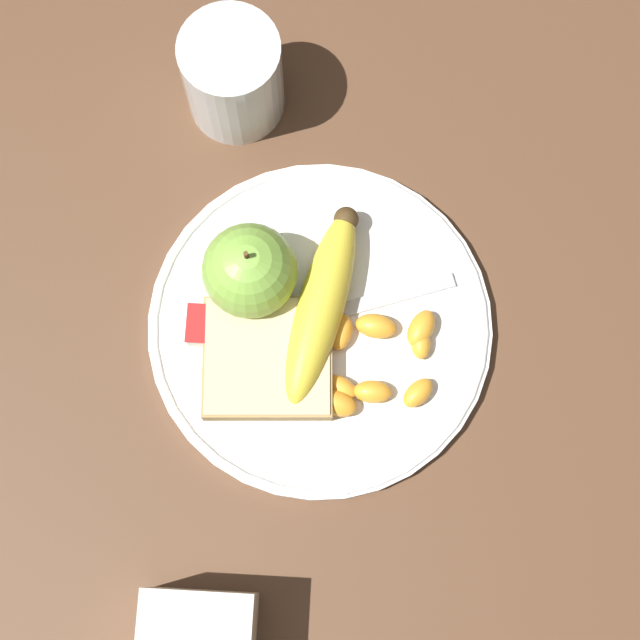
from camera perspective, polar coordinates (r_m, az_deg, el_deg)
The scene contains 16 objects.
ground_plane at distance 0.88m, azimuth 0.00°, elevation -0.49°, with size 3.00×3.00×0.00m, color brown.
plate at distance 0.87m, azimuth 0.00°, elevation -0.37°, with size 0.28×0.28×0.01m.
juice_glass at distance 0.91m, azimuth -4.65°, elevation 12.77°, with size 0.08×0.08×0.10m.
apple at distance 0.84m, azimuth -3.77°, elevation 2.64°, with size 0.08×0.08×0.08m.
banana at distance 0.85m, azimuth 0.12°, elevation 0.86°, with size 0.07×0.17×0.04m.
bread_slice at distance 0.85m, azimuth -2.80°, elevation -2.06°, with size 0.11×0.10×0.02m.
fork at distance 0.87m, azimuth 1.09°, elevation 0.49°, with size 0.16×0.07×0.00m.
jam_packet at distance 0.86m, azimuth -5.79°, elevation -0.35°, with size 0.04×0.03×0.02m.
orange_segment_0 at distance 0.84m, azimuth 0.87°, elevation -4.45°, with size 0.04×0.03×0.02m.
orange_segment_1 at distance 0.85m, azimuth 5.25°, elevation -3.89°, with size 0.03×0.03×0.02m.
orange_segment_2 at distance 0.85m, azimuth 1.13°, elevation -3.58°, with size 0.03×0.03×0.01m.
orange_segment_3 at distance 0.86m, azimuth 5.42°, elevation -0.19°, with size 0.03×0.04×0.02m.
orange_segment_4 at distance 0.86m, azimuth 5.39°, elevation -1.23°, with size 0.02×0.03×0.01m.
orange_segment_5 at distance 0.85m, azimuth 2.82°, elevation -3.84°, with size 0.03×0.02×0.02m.
orange_segment_6 at distance 0.86m, azimuth 1.12°, elevation -0.65°, with size 0.02×0.03×0.02m.
orange_segment_7 at distance 0.86m, azimuth 3.01°, elevation -0.03°, with size 0.03×0.02×0.02m.
Camera 1 is at (0.01, -0.20, 0.86)m, focal length 60.00 mm.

